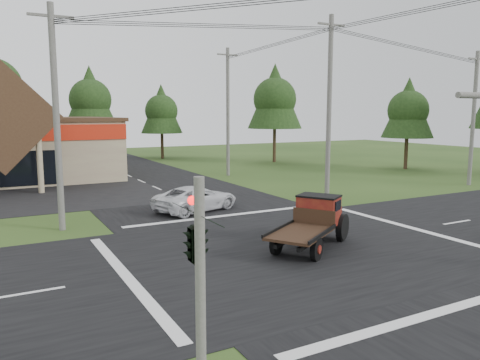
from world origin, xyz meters
TOP-DOWN VIEW (x-y plane):
  - ground at (0.00, 0.00)m, footprint 120.00×120.00m
  - road_ns at (0.00, 0.00)m, footprint 12.00×120.00m
  - road_ew at (0.00, 0.00)m, footprint 120.00×12.00m
  - traffic_signal_corner at (-7.50, -7.32)m, footprint 0.53×2.48m
  - utility_pole_nw at (-8.00, 8.00)m, footprint 2.00×0.30m
  - utility_pole_ne at (8.00, 8.00)m, footprint 2.00×0.30m
  - utility_pole_far at (22.00, 8.00)m, footprint 2.00×0.30m
  - utility_pole_n at (8.00, 22.00)m, footprint 2.00×0.30m
  - tree_row_d at (0.00, 42.00)m, footprint 6.16×6.16m
  - tree_row_e at (8.00, 40.00)m, footprint 5.04×5.04m
  - tree_side_ne at (18.00, 30.00)m, footprint 6.16×6.16m
  - tree_side_e_near at (26.00, 18.00)m, footprint 5.04×5.04m
  - antique_flatbed_truck at (0.60, -0.12)m, footprint 5.32×4.36m
  - white_pickup at (-0.58, 9.09)m, footprint 5.65×3.93m

SIDE VIEW (x-z plane):
  - ground at x=0.00m, z-range 0.00..0.00m
  - road_ns at x=0.00m, z-range 0.00..0.02m
  - road_ew at x=0.00m, z-range 0.00..0.02m
  - white_pickup at x=-0.58m, z-range 0.00..1.43m
  - antique_flatbed_truck at x=0.60m, z-range 0.00..2.12m
  - traffic_signal_corner at x=-7.50m, z-range 1.32..5.72m
  - utility_pole_far at x=22.00m, z-range 0.14..10.34m
  - utility_pole_nw at x=-8.00m, z-range 0.14..10.64m
  - utility_pole_n at x=8.00m, z-range 0.14..11.34m
  - utility_pole_ne at x=8.00m, z-range 0.14..11.64m
  - tree_row_e at x=8.00m, z-range 1.49..10.58m
  - tree_side_e_near at x=26.00m, z-range 1.49..10.58m
  - tree_row_d at x=0.00m, z-range 1.82..12.93m
  - tree_side_ne at x=18.00m, z-range 1.82..12.93m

